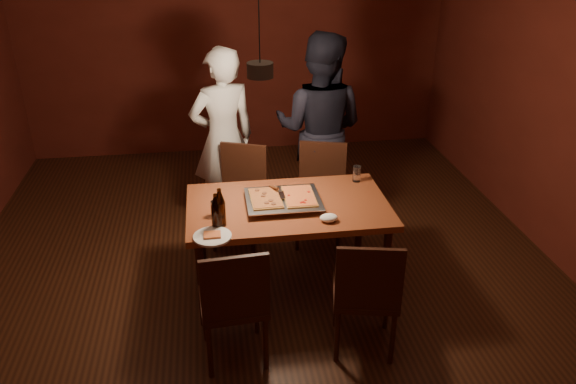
{
  "coord_description": "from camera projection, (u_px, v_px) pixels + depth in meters",
  "views": [
    {
      "loc": [
        -0.36,
        -3.73,
        2.68
      ],
      "look_at": [
        0.18,
        -0.06,
        0.85
      ],
      "focal_mm": 35.0,
      "sensor_mm": 36.0,
      "label": 1
    }
  ],
  "objects": [
    {
      "name": "room_shell",
      "position": [
        261.0,
        120.0,
        3.93
      ],
      "size": [
        6.0,
        6.0,
        6.0
      ],
      "color": "#3C1E10",
      "rests_on": "ground"
    },
    {
      "name": "dining_table",
      "position": [
        288.0,
        213.0,
        4.22
      ],
      "size": [
        1.5,
        0.9,
        0.75
      ],
      "color": "brown",
      "rests_on": "floor"
    },
    {
      "name": "chair_far_left",
      "position": [
        241.0,
        186.0,
        4.96
      ],
      "size": [
        0.55,
        0.55,
        0.49
      ],
      "rotation": [
        0.0,
        0.0,
        2.76
      ],
      "color": "#38190F",
      "rests_on": "floor"
    },
    {
      "name": "chair_far_right",
      "position": [
        321.0,
        184.0,
        4.99
      ],
      "size": [
        0.52,
        0.52,
        0.49
      ],
      "rotation": [
        0.0,
        0.0,
        2.86
      ],
      "color": "#38190F",
      "rests_on": "floor"
    },
    {
      "name": "chair_near_left",
      "position": [
        234.0,
        296.0,
        3.52
      ],
      "size": [
        0.45,
        0.45,
        0.49
      ],
      "rotation": [
        0.0,
        0.0,
        0.07
      ],
      "color": "#38190F",
      "rests_on": "floor"
    },
    {
      "name": "chair_near_right",
      "position": [
        367.0,
        287.0,
        3.6
      ],
      "size": [
        0.5,
        0.5,
        0.49
      ],
      "rotation": [
        0.0,
        0.0,
        -0.21
      ],
      "color": "#38190F",
      "rests_on": "floor"
    },
    {
      "name": "pizza_tray",
      "position": [
        283.0,
        201.0,
        4.17
      ],
      "size": [
        0.56,
        0.46,
        0.05
      ],
      "primitive_type": "cube",
      "rotation": [
        0.0,
        0.0,
        -0.02
      ],
      "color": "silver",
      "rests_on": "dining_table"
    },
    {
      "name": "pizza_meat",
      "position": [
        266.0,
        198.0,
        4.15
      ],
      "size": [
        0.23,
        0.36,
        0.02
      ],
      "primitive_type": "cube",
      "rotation": [
        0.0,
        0.0,
        0.03
      ],
      "color": "maroon",
      "rests_on": "pizza_tray"
    },
    {
      "name": "pizza_cheese",
      "position": [
        299.0,
        196.0,
        4.18
      ],
      "size": [
        0.23,
        0.36,
        0.02
      ],
      "primitive_type": "cube",
      "rotation": [
        0.0,
        0.0,
        -0.0
      ],
      "color": "gold",
      "rests_on": "pizza_tray"
    },
    {
      "name": "spatula",
      "position": [
        282.0,
        195.0,
        4.18
      ],
      "size": [
        0.18,
        0.26,
        0.04
      ],
      "primitive_type": null,
      "rotation": [
        0.0,
        0.0,
        0.44
      ],
      "color": "silver",
      "rests_on": "pizza_tray"
    },
    {
      "name": "beer_bottle_a",
      "position": [
        216.0,
        211.0,
        3.81
      ],
      "size": [
        0.07,
        0.07,
        0.26
      ],
      "color": "black",
      "rests_on": "dining_table"
    },
    {
      "name": "beer_bottle_b",
      "position": [
        220.0,
        207.0,
        3.84
      ],
      "size": [
        0.07,
        0.07,
        0.28
      ],
      "color": "black",
      "rests_on": "dining_table"
    },
    {
      "name": "water_glass_left",
      "position": [
        216.0,
        208.0,
        4.0
      ],
      "size": [
        0.07,
        0.07,
        0.11
      ],
      "primitive_type": "cylinder",
      "color": "silver",
      "rests_on": "dining_table"
    },
    {
      "name": "water_glass_right",
      "position": [
        357.0,
        174.0,
        4.52
      ],
      "size": [
        0.06,
        0.06,
        0.13
      ],
      "primitive_type": "cylinder",
      "color": "silver",
      "rests_on": "dining_table"
    },
    {
      "name": "plate_slice",
      "position": [
        212.0,
        236.0,
        3.74
      ],
      "size": [
        0.26,
        0.26,
        0.03
      ],
      "color": "white",
      "rests_on": "dining_table"
    },
    {
      "name": "napkin",
      "position": [
        329.0,
        218.0,
        3.94
      ],
      "size": [
        0.13,
        0.1,
        0.05
      ],
      "primitive_type": "ellipsoid",
      "color": "white",
      "rests_on": "dining_table"
    },
    {
      "name": "diner_white",
      "position": [
        223.0,
        139.0,
        5.13
      ],
      "size": [
        0.72,
        0.58,
        1.69
      ],
      "primitive_type": "imported",
      "rotation": [
        0.0,
        0.0,
        3.47
      ],
      "color": "white",
      "rests_on": "floor"
    },
    {
      "name": "diner_dark",
      "position": [
        319.0,
        129.0,
        5.22
      ],
      "size": [
        1.08,
        0.98,
        1.79
      ],
      "primitive_type": "imported",
      "rotation": [
        0.0,
        0.0,
        2.71
      ],
      "color": "black",
      "rests_on": "floor"
    },
    {
      "name": "pendant_lamp",
      "position": [
        260.0,
        68.0,
        3.77
      ],
      "size": [
        0.18,
        0.18,
        1.1
      ],
      "color": "black",
      "rests_on": "ceiling"
    }
  ]
}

